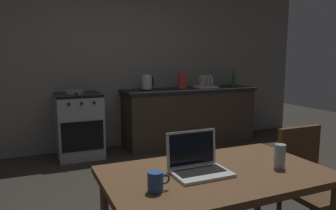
{
  "coord_description": "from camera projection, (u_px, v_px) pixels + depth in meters",
  "views": [
    {
      "loc": [
        -1.09,
        -2.43,
        1.38
      ],
      "look_at": [
        0.29,
        0.73,
        0.86
      ],
      "focal_mm": 33.99,
      "sensor_mm": 36.0,
      "label": 1
    }
  ],
  "objects": [
    {
      "name": "dish_rack",
      "position": [
        206.0,
        85.0,
        5.16
      ],
      "size": [
        0.34,
        0.26,
        0.21
      ],
      "color": "silver",
      "rests_on": "kitchen_counter"
    },
    {
      "name": "bottle",
      "position": [
        234.0,
        79.0,
        5.3
      ],
      "size": [
        0.07,
        0.07,
        0.28
      ],
      "color": "#19592D",
      "rests_on": "kitchen_counter"
    },
    {
      "name": "laptop",
      "position": [
        198.0,
        165.0,
        1.8
      ],
      "size": [
        0.32,
        0.24,
        0.23
      ],
      "rotation": [
        0.0,
        0.0,
        -0.01
      ],
      "color": "silver",
      "rests_on": "dining_table"
    },
    {
      "name": "cereal_box",
      "position": [
        182.0,
        81.0,
        5.0
      ],
      "size": [
        0.13,
        0.05,
        0.25
      ],
      "color": "#B2382D",
      "rests_on": "kitchen_counter"
    },
    {
      "name": "chair",
      "position": [
        308.0,
        180.0,
        2.3
      ],
      "size": [
        0.4,
        0.4,
        0.88
      ],
      "rotation": [
        0.0,
        0.0,
        -0.2
      ],
      "color": "#4C331E",
      "rests_on": "ground_plane"
    },
    {
      "name": "electric_kettle",
      "position": [
        147.0,
        83.0,
        4.75
      ],
      "size": [
        0.19,
        0.17,
        0.24
      ],
      "color": "black",
      "rests_on": "kitchen_counter"
    },
    {
      "name": "stove_oven",
      "position": [
        79.0,
        125.0,
        4.42
      ],
      "size": [
        0.6,
        0.62,
        0.89
      ],
      "color": "gray",
      "rests_on": "ground_plane"
    },
    {
      "name": "coffee_mug",
      "position": [
        156.0,
        181.0,
        1.55
      ],
      "size": [
        0.12,
        0.08,
        0.1
      ],
      "color": "#264C8C",
      "rests_on": "dining_table"
    },
    {
      "name": "kitchen_counter",
      "position": [
        189.0,
        116.0,
        5.11
      ],
      "size": [
        2.16,
        0.64,
        0.89
      ],
      "color": "#382D23",
      "rests_on": "ground_plane"
    },
    {
      "name": "frying_pan",
      "position": [
        75.0,
        92.0,
        4.31
      ],
      "size": [
        0.25,
        0.42,
        0.05
      ],
      "color": "gray",
      "rests_on": "stove_oven"
    },
    {
      "name": "drinking_glass",
      "position": [
        280.0,
        156.0,
        1.88
      ],
      "size": [
        0.06,
        0.06,
        0.14
      ],
      "color": "#99B7C6",
      "rests_on": "dining_table"
    },
    {
      "name": "dining_table",
      "position": [
        216.0,
        184.0,
        1.84
      ],
      "size": [
        1.29,
        0.77,
        0.73
      ],
      "color": "brown",
      "rests_on": "ground_plane"
    },
    {
      "name": "back_wall",
      "position": [
        125.0,
        60.0,
        4.92
      ],
      "size": [
        6.4,
        0.1,
        2.7
      ],
      "primitive_type": "cube",
      "color": "slate",
      "rests_on": "ground_plane"
    }
  ]
}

